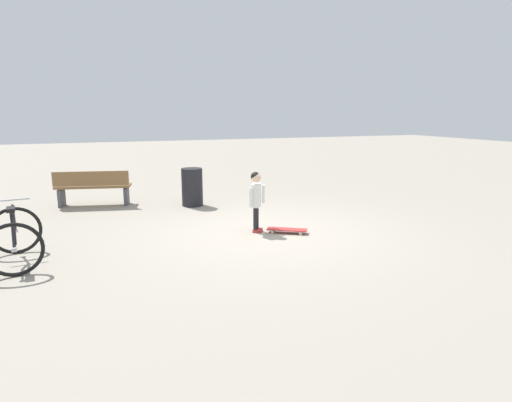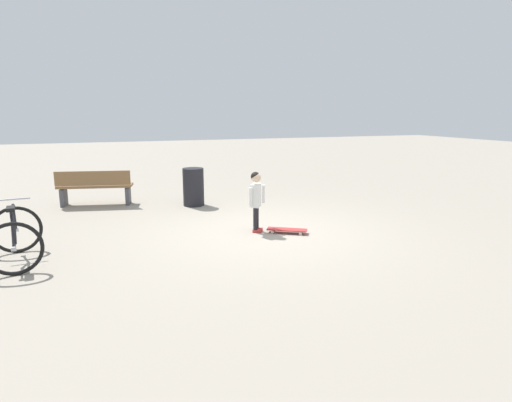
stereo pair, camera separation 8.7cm
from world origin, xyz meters
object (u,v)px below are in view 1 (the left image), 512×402
object	(u,v)px
bicycle_near	(15,238)
street_bench	(93,187)
skateboard	(287,230)
trash_bin	(192,187)
child_person	(256,195)

from	to	relation	value
bicycle_near	street_bench	world-z (taller)	bicycle_near
skateboard	trash_bin	bearing A→B (deg)	110.04
bicycle_near	street_bench	xyz separation A→B (m)	(1.06, 3.62, 0.04)
bicycle_near	trash_bin	size ratio (longest dim) A/B	1.36
child_person	skateboard	world-z (taller)	child_person
child_person	skateboard	distance (m)	0.81
skateboard	trash_bin	distance (m)	3.01
bicycle_near	street_bench	distance (m)	3.78
child_person	trash_bin	distance (m)	2.59
bicycle_near	street_bench	bearing A→B (deg)	73.70
child_person	street_bench	distance (m)	4.21
skateboard	street_bench	distance (m)	4.73
bicycle_near	trash_bin	distance (m)	4.24
skateboard	street_bench	size ratio (longest dim) A/B	0.41
skateboard	street_bench	xyz separation A→B (m)	(-3.09, 3.57, 0.36)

